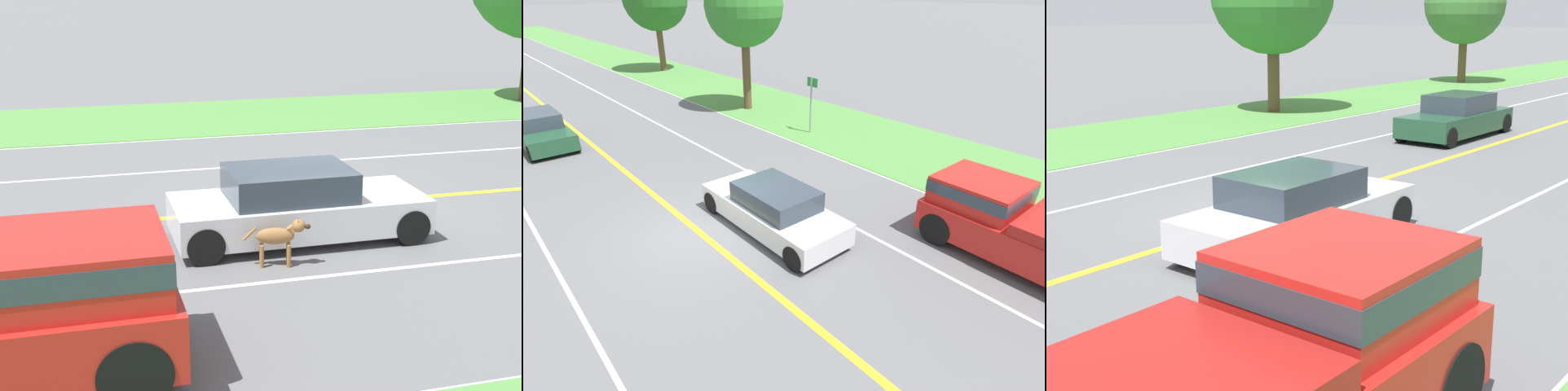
{
  "view_description": "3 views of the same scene",
  "coord_description": "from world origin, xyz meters",
  "views": [
    {
      "loc": [
        13.58,
        -4.89,
        4.66
      ],
      "look_at": [
        1.65,
        -1.74,
        0.85
      ],
      "focal_mm": 50.0,
      "sensor_mm": 36.0,
      "label": 1
    },
    {
      "loc": [
        -4.38,
        -8.82,
        6.05
      ],
      "look_at": [
        2.18,
        -1.03,
        0.85
      ],
      "focal_mm": 28.0,
      "sensor_mm": 36.0,
      "label": 2
    },
    {
      "loc": [
        9.27,
        -10.19,
        3.87
      ],
      "look_at": [
        1.93,
        -1.11,
        0.93
      ],
      "focal_mm": 50.0,
      "sensor_mm": 36.0,
      "label": 3
    }
  ],
  "objects": [
    {
      "name": "grass_verge_right",
      "position": [
        10.0,
        0.0,
        0.01
      ],
      "size": [
        6.0,
        160.0,
        0.03
      ],
      "primitive_type": "cube",
      "color": "#4C843D",
      "rests_on": "ground"
    },
    {
      "name": "oncoming_car",
      "position": [
        -1.55,
        10.81,
        0.64
      ],
      "size": [
        1.85,
        4.64,
        1.38
      ],
      "rotation": [
        0.0,
        0.0,
        3.14
      ],
      "color": "#1E472D",
      "rests_on": "ground"
    },
    {
      "name": "lane_edge_line_right",
      "position": [
        7.0,
        0.0,
        0.0
      ],
      "size": [
        0.14,
        160.0,
        0.01
      ],
      "primitive_type": "cube",
      "color": "white",
      "rests_on": "ground"
    },
    {
      "name": "centre_divider_line",
      "position": [
        0.0,
        0.0,
        0.0
      ],
      "size": [
        0.18,
        160.0,
        0.01
      ],
      "primitive_type": "cube",
      "color": "yellow",
      "rests_on": "ground"
    },
    {
      "name": "lane_dash_same_dir",
      "position": [
        3.5,
        0.0,
        0.0
      ],
      "size": [
        0.1,
        160.0,
        0.01
      ],
      "primitive_type": "cube",
      "color": "white",
      "rests_on": "ground"
    },
    {
      "name": "ego_car",
      "position": [
        1.72,
        -1.1,
        0.62
      ],
      "size": [
        1.81,
        4.56,
        1.33
      ],
      "color": "silver",
      "rests_on": "ground"
    },
    {
      "name": "lane_dash_oncoming",
      "position": [
        -3.5,
        0.0,
        0.0
      ],
      "size": [
        0.1,
        160.0,
        0.01
      ],
      "primitive_type": "cube",
      "color": "white",
      "rests_on": "ground"
    },
    {
      "name": "roadside_tree_right_near",
      "position": [
        8.67,
        9.84,
        5.25
      ],
      "size": [
        4.02,
        4.02,
        7.3
      ],
      "color": "brown",
      "rests_on": "ground"
    },
    {
      "name": "street_sign",
      "position": [
        8.41,
        4.45,
        1.62
      ],
      "size": [
        0.11,
        0.64,
        2.58
      ],
      "color": "gray",
      "rests_on": "ground"
    },
    {
      "name": "dog",
      "position": [
        2.89,
        -1.73,
        0.52
      ],
      "size": [
        0.38,
        1.11,
        0.83
      ],
      "rotation": [
        0.0,
        0.0,
        -0.22
      ],
      "color": "olive",
      "rests_on": "ground"
    },
    {
      "name": "ground_plane",
      "position": [
        0.0,
        0.0,
        0.0
      ],
      "size": [
        400.0,
        400.0,
        0.0
      ],
      "primitive_type": "plane",
      "color": "#5B5B5E"
    },
    {
      "name": "pickup_truck",
      "position": [
        5.48,
        -6.25,
        0.91
      ],
      "size": [
        2.12,
        5.35,
        1.77
      ],
      "color": "red",
      "rests_on": "ground"
    }
  ]
}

